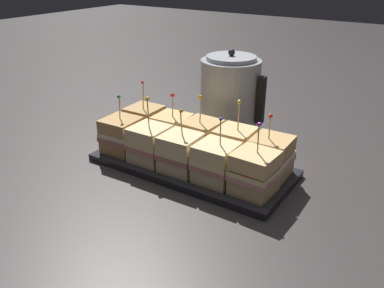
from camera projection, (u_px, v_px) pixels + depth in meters
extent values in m
plane|color=#383333|center=(192.00, 168.00, 1.08)|extent=(6.00, 6.00, 0.00)
cube|color=#232328|center=(192.00, 166.00, 1.08)|extent=(0.53, 0.24, 0.01)
cube|color=#232328|center=(192.00, 163.00, 1.08)|extent=(0.53, 0.24, 0.01)
cube|color=tan|center=(122.00, 145.00, 1.13)|extent=(0.09, 0.09, 0.04)
cube|color=#B26B60|center=(122.00, 137.00, 1.12)|extent=(0.10, 0.10, 0.01)
cube|color=beige|center=(121.00, 133.00, 1.11)|extent=(0.10, 0.10, 0.01)
cube|color=tan|center=(121.00, 125.00, 1.10)|extent=(0.09, 0.09, 0.04)
cylinder|color=tan|center=(120.00, 109.00, 1.09)|extent=(0.00, 0.01, 0.07)
sphere|color=green|center=(119.00, 97.00, 1.08)|extent=(0.01, 0.01, 0.01)
cube|color=beige|center=(150.00, 154.00, 1.08)|extent=(0.09, 0.09, 0.04)
cube|color=tan|center=(150.00, 146.00, 1.07)|extent=(0.10, 0.10, 0.01)
cube|color=beige|center=(150.00, 142.00, 1.06)|extent=(0.09, 0.09, 0.01)
cube|color=beige|center=(149.00, 134.00, 1.05)|extent=(0.09, 0.09, 0.04)
cylinder|color=tan|center=(148.00, 115.00, 1.03)|extent=(0.00, 0.01, 0.09)
sphere|color=yellow|center=(147.00, 99.00, 1.01)|extent=(0.01, 0.01, 0.01)
cube|color=beige|center=(181.00, 163.00, 1.03)|extent=(0.09, 0.09, 0.04)
cube|color=#B26B60|center=(181.00, 155.00, 1.02)|extent=(0.10, 0.10, 0.01)
cube|color=beige|center=(181.00, 150.00, 1.01)|extent=(0.10, 0.10, 0.01)
cube|color=beige|center=(181.00, 142.00, 1.00)|extent=(0.09, 0.09, 0.04)
cylinder|color=tan|center=(181.00, 125.00, 0.99)|extent=(0.00, 0.01, 0.07)
sphere|color=orange|center=(181.00, 111.00, 0.97)|extent=(0.01, 0.01, 0.01)
cube|color=beige|center=(216.00, 174.00, 0.98)|extent=(0.09, 0.09, 0.04)
cube|color=tan|center=(216.00, 165.00, 0.97)|extent=(0.10, 0.10, 0.01)
cube|color=beige|center=(216.00, 160.00, 0.96)|extent=(0.09, 0.09, 0.01)
cube|color=beige|center=(216.00, 151.00, 0.95)|extent=(0.09, 0.09, 0.04)
cylinder|color=tan|center=(220.00, 134.00, 0.93)|extent=(0.00, 0.01, 0.08)
sphere|color=blue|center=(221.00, 119.00, 0.92)|extent=(0.01, 0.01, 0.01)
cube|color=#DBB77A|center=(253.00, 185.00, 0.93)|extent=(0.10, 0.10, 0.04)
cube|color=tan|center=(254.00, 176.00, 0.92)|extent=(0.10, 0.10, 0.01)
cube|color=beige|center=(254.00, 171.00, 0.92)|extent=(0.10, 0.10, 0.01)
cylinder|color=red|center=(252.00, 171.00, 0.90)|extent=(0.06, 0.06, 0.00)
cube|color=#E8C281|center=(255.00, 160.00, 0.90)|extent=(0.10, 0.10, 0.04)
cylinder|color=tan|center=(258.00, 141.00, 0.89)|extent=(0.00, 0.01, 0.08)
sphere|color=purple|center=(259.00, 124.00, 0.87)|extent=(0.01, 0.01, 0.01)
cube|color=tan|center=(145.00, 133.00, 1.20)|extent=(0.09, 0.09, 0.04)
cube|color=tan|center=(145.00, 126.00, 1.19)|extent=(0.10, 0.10, 0.01)
cube|color=beige|center=(145.00, 122.00, 1.19)|extent=(0.10, 0.10, 0.01)
cylinder|color=red|center=(141.00, 121.00, 1.17)|extent=(0.06, 0.06, 0.00)
cube|color=tan|center=(144.00, 113.00, 1.18)|extent=(0.09, 0.09, 0.04)
cylinder|color=tan|center=(143.00, 97.00, 1.15)|extent=(0.00, 0.01, 0.09)
sphere|color=red|center=(142.00, 82.00, 1.13)|extent=(0.01, 0.01, 0.01)
cube|color=tan|center=(173.00, 141.00, 1.15)|extent=(0.10, 0.10, 0.04)
cube|color=#B26B60|center=(172.00, 133.00, 1.14)|extent=(0.10, 0.10, 0.01)
cube|color=beige|center=(172.00, 129.00, 1.14)|extent=(0.10, 0.10, 0.01)
cube|color=#E0B771|center=(172.00, 122.00, 1.13)|extent=(0.10, 0.10, 0.04)
cylinder|color=tan|center=(173.00, 107.00, 1.10)|extent=(0.00, 0.01, 0.07)
sphere|color=red|center=(172.00, 95.00, 1.09)|extent=(0.01, 0.01, 0.01)
cube|color=tan|center=(202.00, 149.00, 1.10)|extent=(0.09, 0.09, 0.04)
cube|color=tan|center=(202.00, 141.00, 1.09)|extent=(0.10, 0.10, 0.01)
cube|color=beige|center=(202.00, 137.00, 1.09)|extent=(0.10, 0.10, 0.01)
cylinder|color=red|center=(199.00, 137.00, 1.07)|extent=(0.06, 0.06, 0.00)
cube|color=tan|center=(202.00, 128.00, 1.08)|extent=(0.09, 0.09, 0.04)
cylinder|color=tan|center=(200.00, 111.00, 1.05)|extent=(0.00, 0.01, 0.08)
sphere|color=orange|center=(200.00, 97.00, 1.03)|extent=(0.01, 0.01, 0.01)
cube|color=#DBB77A|center=(234.00, 158.00, 1.05)|extent=(0.09, 0.09, 0.04)
cube|color=#B26B60|center=(235.00, 150.00, 1.04)|extent=(0.10, 0.10, 0.01)
cube|color=beige|center=(235.00, 146.00, 1.04)|extent=(0.10, 0.10, 0.01)
cylinder|color=red|center=(232.00, 145.00, 1.02)|extent=(0.06, 0.06, 0.00)
cube|color=#E8C281|center=(235.00, 136.00, 1.03)|extent=(0.09, 0.09, 0.04)
cylinder|color=tan|center=(239.00, 118.00, 1.00)|extent=(0.00, 0.01, 0.09)
sphere|color=yellow|center=(239.00, 102.00, 0.99)|extent=(0.01, 0.01, 0.01)
cube|color=tan|center=(270.00, 168.00, 1.00)|extent=(0.09, 0.09, 0.04)
cube|color=tan|center=(271.00, 159.00, 0.99)|extent=(0.10, 0.10, 0.01)
cube|color=beige|center=(271.00, 155.00, 0.99)|extent=(0.10, 0.10, 0.01)
cylinder|color=red|center=(269.00, 155.00, 0.97)|extent=(0.06, 0.06, 0.00)
cube|color=tan|center=(272.00, 145.00, 0.98)|extent=(0.09, 0.09, 0.04)
cylinder|color=tan|center=(269.00, 129.00, 0.96)|extent=(0.00, 0.01, 0.07)
sphere|color=red|center=(270.00, 116.00, 0.94)|extent=(0.01, 0.01, 0.01)
cylinder|color=#B7BABF|center=(230.00, 98.00, 1.25)|extent=(0.18, 0.18, 0.24)
cylinder|color=#B7BABF|center=(231.00, 58.00, 1.19)|extent=(0.15, 0.15, 0.01)
sphere|color=black|center=(232.00, 52.00, 1.19)|extent=(0.02, 0.02, 0.02)
cube|color=black|center=(261.00, 100.00, 1.19)|extent=(0.02, 0.02, 0.14)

